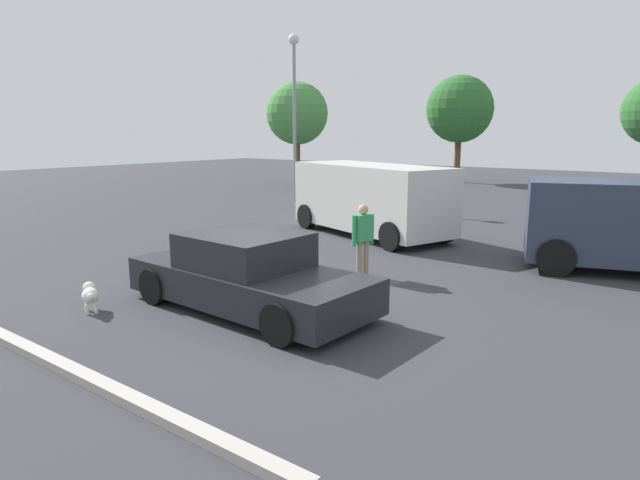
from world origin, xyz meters
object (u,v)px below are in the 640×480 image
Objects in this scene: van_white at (371,197)px; pedestrian at (363,234)px; light_post_near at (294,91)px; dog at (90,294)px; sedan_foreground at (248,275)px.

van_white is 4.76m from pedestrian.
pedestrian is 13.26m from light_post_near.
light_post_near is (-6.67, 13.54, 4.39)m from dog.
light_post_near is at bearing -36.15° from dog.
sedan_foreground is 3.05m from pedestrian.
van_white is at bearing -34.84° from light_post_near.
dog is 0.10× the size of van_white.
pedestrian is (2.47, 4.70, 0.61)m from dog.
dog is (-2.08, -1.69, -0.31)m from sedan_foreground.
van_white is 3.67× the size of pedestrian.
light_post_near is at bearing -28.55° from pedestrian.
van_white is 0.80× the size of light_post_near.
dog is at bearing -71.31° from van_white.
sedan_foreground is at bearing 98.19° from pedestrian.
van_white is at bearing -63.03° from dog.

